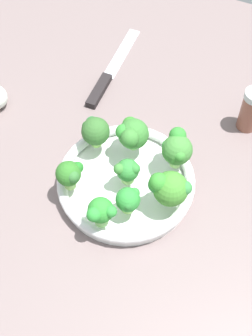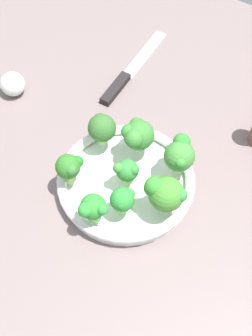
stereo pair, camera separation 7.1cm
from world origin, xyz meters
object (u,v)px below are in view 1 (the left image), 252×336
bowl (126,182)px  broccoli_floret_4 (128,171)px  broccoli_floret_0 (169,188)px  broccoli_floret_5 (95,131)px  broccoli_floret_2 (177,149)px  pepper_shaker (251,110)px  broccoli_floret_6 (128,200)px  broccoli_floret_1 (132,134)px  knife (108,77)px  broccoli_floret_7 (70,174)px  broccoli_floret_3 (100,212)px

bowl → broccoli_floret_4: (-0.45, -0.54, 4.75)cm
broccoli_floret_0 → broccoli_floret_5: broccoli_floret_0 is taller
broccoli_floret_2 → pepper_shaker: broccoli_floret_2 is taller
broccoli_floret_4 → broccoli_floret_6: bearing=-155.6°
broccoli_floret_5 → broccoli_floret_6: bearing=-133.1°
broccoli_floret_4 → pepper_shaker: size_ratio=0.53×
broccoli_floret_1 → broccoli_floret_0: bearing=-128.9°
broccoli_floret_5 → pepper_shaker: 31.63cm
broccoli_floret_0 → broccoli_floret_6: (-4.20, 5.73, -1.39)cm
broccoli_floret_2 → broccoli_floret_4: 9.74cm
broccoli_floret_0 → knife: broccoli_floret_0 is taller
broccoli_floret_5 → broccoli_floret_1: bearing=-73.7°
bowl → broccoli_floret_6: 8.13cm
broccoli_floret_6 → broccoli_floret_7: size_ratio=0.84×
broccoli_floret_0 → knife: bearing=42.4°
broccoli_floret_2 → knife: (18.01, 22.37, -7.53)cm
broccoli_floret_7 → broccoli_floret_1: bearing=-27.6°
broccoli_floret_6 → pepper_shaker: bearing=-25.0°
broccoli_floret_0 → knife: size_ratio=0.28×
broccoli_floret_3 → broccoli_floret_5: 17.38cm
broccoli_floret_1 → pepper_shaker: bearing=-47.8°
broccoli_floret_7 → knife: bearing=12.8°
broccoli_floret_1 → broccoli_floret_3: 17.29cm
broccoli_floret_5 → broccoli_floret_7: (-10.55, -0.15, -0.01)cm
broccoli_floret_3 → broccoli_floret_5: size_ratio=0.95×
broccoli_floret_0 → broccoli_floret_6: size_ratio=1.43×
broccoli_floret_2 → broccoli_floret_4: broccoli_floret_2 is taller
bowl → broccoli_floret_5: broccoli_floret_5 is taller
broccoli_floret_1 → pepper_shaker: (16.89, -18.60, -2.51)cm
broccoli_floret_7 → broccoli_floret_2: bearing=-51.6°
broccoli_floret_0 → broccoli_floret_5: (6.56, 17.24, -0.49)cm
knife → broccoli_floret_4: bearing=-147.8°
broccoli_floret_6 → broccoli_floret_2: bearing=-18.2°
broccoli_floret_3 → broccoli_floret_4: (9.97, -0.71, -0.87)cm
knife → broccoli_floret_2: bearing=-128.8°
pepper_shaker → broccoli_floret_5: bearing=126.7°
broccoli_floret_5 → broccoli_floret_6: (-10.76, -11.51, -0.91)cm
broccoli_floret_5 → pepper_shaker: broccoli_floret_5 is taller
broccoli_floret_2 → knife: 29.68cm
broccoli_floret_0 → broccoli_floret_3: 12.47cm
broccoli_floret_4 → broccoli_floret_0: bearing=-98.8°
broccoli_floret_5 → knife: 21.90cm
broccoli_floret_0 → broccoli_floret_4: broccoli_floret_0 is taller
bowl → broccoli_floret_7: broccoli_floret_7 is taller
broccoli_floret_0 → broccoli_floret_3: broccoli_floret_0 is taller
broccoli_floret_1 → knife: bearing=37.1°
broccoli_floret_3 → broccoli_floret_6: (4.49, -3.20, -0.96)cm
broccoli_floret_3 → broccoli_floret_7: (4.70, 8.17, -0.06)cm
broccoli_floret_5 → pepper_shaker: bearing=-53.3°
broccoli_floret_6 → broccoli_floret_7: 11.40cm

